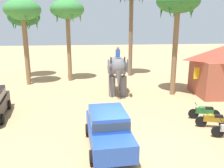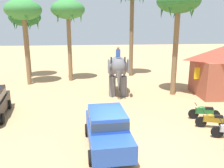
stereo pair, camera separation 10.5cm
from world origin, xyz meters
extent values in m
plane|color=tan|center=(0.00, 0.00, 0.00)|extent=(120.00, 120.00, 0.00)
cube|color=#23479E|center=(-0.68, 0.38, 0.68)|extent=(1.88, 4.17, 0.76)
cube|color=#23479E|center=(-0.69, 0.48, 1.38)|extent=(1.65, 2.17, 0.64)
cube|color=#2D3842|center=(-0.69, 0.48, 1.38)|extent=(1.67, 2.19, 0.35)
cylinder|color=black|center=(0.22, -0.86, 0.30)|extent=(0.21, 0.61, 0.60)
cylinder|color=black|center=(-1.48, -0.93, 0.30)|extent=(0.21, 0.61, 0.60)
cylinder|color=black|center=(0.11, 1.68, 0.30)|extent=(0.21, 0.61, 0.60)
cylinder|color=black|center=(-1.59, 1.61, 0.30)|extent=(0.21, 0.61, 0.60)
cylinder|color=black|center=(-6.30, 3.62, 0.30)|extent=(0.26, 0.62, 0.60)
cylinder|color=black|center=(-6.66, 6.14, 0.30)|extent=(0.26, 0.62, 0.60)
ellipsoid|color=slate|center=(1.02, 9.02, 2.15)|extent=(1.92, 3.25, 1.70)
cylinder|color=slate|center=(1.36, 8.05, 0.80)|extent=(0.52, 0.52, 1.60)
cylinder|color=slate|center=(0.48, 8.14, 0.80)|extent=(0.52, 0.52, 1.60)
cylinder|color=slate|center=(1.56, 9.90, 0.80)|extent=(0.52, 0.52, 1.60)
cylinder|color=slate|center=(0.68, 9.99, 0.80)|extent=(0.52, 0.52, 1.60)
ellipsoid|color=slate|center=(0.85, 7.40, 2.45)|extent=(1.20, 1.11, 1.20)
cube|color=slate|center=(1.57, 7.42, 2.50)|extent=(0.20, 0.81, 0.96)
cube|color=slate|center=(0.14, 7.58, 2.50)|extent=(0.20, 0.81, 0.96)
cone|color=slate|center=(0.80, 6.95, 1.45)|extent=(0.40, 0.40, 1.60)
cone|color=beige|center=(1.06, 6.98, 1.95)|extent=(0.18, 0.57, 0.21)
cone|color=beige|center=(0.55, 7.03, 1.95)|extent=(0.18, 0.57, 0.21)
cube|color=#2D519E|center=(0.93, 8.17, 3.35)|extent=(0.36, 0.27, 0.60)
sphere|color=#A87A56|center=(0.93, 8.17, 3.77)|extent=(0.22, 0.22, 0.22)
cylinder|color=#333338|center=(1.45, 8.12, 2.80)|extent=(0.12, 0.12, 0.55)
cylinder|color=#333338|center=(0.41, 8.23, 2.80)|extent=(0.12, 0.12, 0.55)
cylinder|color=black|center=(4.74, 0.60, 0.30)|extent=(0.60, 0.29, 0.60)
cylinder|color=black|center=(4.83, 0.57, 0.92)|extent=(0.22, 0.53, 0.04)
cylinder|color=black|center=(4.55, 1.86, 0.30)|extent=(0.60, 0.30, 0.60)
cube|color=olive|center=(5.12, 1.66, 0.52)|extent=(1.03, 0.53, 0.32)
ellipsoid|color=olive|center=(4.98, 1.71, 0.70)|extent=(0.49, 0.37, 0.20)
cube|color=black|center=(5.35, 1.58, 0.70)|extent=(0.49, 0.35, 0.12)
cylinder|color=black|center=(4.64, 1.83, 0.92)|extent=(0.22, 0.53, 0.04)
cylinder|color=black|center=(4.69, 3.02, 0.30)|extent=(0.61, 0.25, 0.60)
cylinder|color=black|center=(5.85, 2.72, 0.30)|extent=(0.61, 0.25, 0.60)
cube|color=#23662D|center=(5.27, 2.87, 0.52)|extent=(1.04, 0.45, 0.32)
ellipsoid|color=#23662D|center=(5.12, 2.91, 0.70)|extent=(0.49, 0.34, 0.20)
cube|color=black|center=(5.51, 2.81, 0.70)|extent=(0.48, 0.32, 0.12)
cylinder|color=black|center=(4.78, 3.00, 0.92)|extent=(0.18, 0.54, 0.04)
cylinder|color=brown|center=(5.38, 8.09, 3.48)|extent=(0.40, 0.40, 6.96)
ellipsoid|color=#286B2D|center=(5.38, 8.09, 7.16)|extent=(3.20, 3.20, 1.80)
cone|color=#286B2D|center=(6.58, 8.09, 6.66)|extent=(0.40, 0.92, 1.64)
cone|color=#286B2D|center=(5.75, 9.23, 6.66)|extent=(0.91, 0.57, 1.67)
cone|color=#286B2D|center=(4.41, 8.80, 6.66)|extent=(0.73, 0.83, 1.69)
cone|color=#286B2D|center=(4.41, 7.39, 6.66)|extent=(0.73, 0.83, 1.69)
cone|color=#286B2D|center=(5.75, 6.95, 6.66)|extent=(0.91, 0.57, 1.67)
cylinder|color=brown|center=(-6.83, 12.94, 3.28)|extent=(0.40, 0.40, 6.56)
ellipsoid|color=#337A38|center=(-6.83, 12.94, 6.76)|extent=(3.20, 3.20, 1.80)
cone|color=#337A38|center=(-5.63, 12.94, 6.26)|extent=(0.40, 0.92, 1.64)
cone|color=#337A38|center=(-6.46, 14.08, 6.26)|extent=(0.91, 0.57, 1.67)
cone|color=#337A38|center=(-7.80, 13.65, 6.26)|extent=(0.73, 0.83, 1.69)
cone|color=#337A38|center=(-7.80, 12.24, 6.26)|extent=(0.73, 0.83, 1.69)
cone|color=#337A38|center=(-6.46, 11.80, 6.26)|extent=(0.91, 0.57, 1.67)
cylinder|color=brown|center=(-7.55, 16.40, 3.02)|extent=(0.39, 0.39, 6.05)
ellipsoid|color=#1E5B28|center=(-7.55, 16.40, 6.25)|extent=(3.20, 3.20, 1.80)
cone|color=#1E5B28|center=(-6.35, 16.40, 5.75)|extent=(0.40, 0.92, 1.64)
cone|color=#1E5B28|center=(-7.18, 17.54, 5.75)|extent=(0.91, 0.57, 1.67)
cone|color=#1E5B28|center=(-8.52, 17.10, 5.75)|extent=(0.73, 0.83, 1.69)
cone|color=#1E5B28|center=(-8.52, 15.69, 5.75)|extent=(0.73, 0.83, 1.69)
cone|color=#1E5B28|center=(-7.18, 15.26, 5.75)|extent=(0.91, 0.57, 1.67)
cylinder|color=brown|center=(3.48, 15.74, 4.33)|extent=(0.42, 0.42, 8.66)
cylinder|color=brown|center=(-3.02, 14.10, 3.35)|extent=(0.40, 0.40, 6.70)
ellipsoid|color=#337A38|center=(-3.02, 14.10, 6.90)|extent=(3.20, 3.20, 1.80)
cone|color=#337A38|center=(-1.82, 14.10, 6.40)|extent=(0.40, 0.92, 1.64)
cone|color=#337A38|center=(-2.65, 15.25, 6.40)|extent=(0.91, 0.57, 1.67)
cone|color=#337A38|center=(-3.99, 14.81, 6.40)|extent=(0.73, 0.83, 1.69)
cone|color=#337A38|center=(-3.99, 13.40, 6.40)|extent=(0.73, 0.83, 1.69)
cone|color=#337A38|center=(-2.65, 12.96, 6.40)|extent=(0.91, 0.57, 1.67)
cube|color=#994C38|center=(9.33, 7.46, 1.40)|extent=(4.69, 3.96, 2.80)
cylinder|color=#4C4C51|center=(7.20, 7.29, 1.20)|extent=(0.10, 0.10, 2.40)
cube|color=yellow|center=(7.20, 7.29, 1.85)|extent=(1.00, 0.08, 0.90)
camera|label=1|loc=(-1.72, -9.07, 5.31)|focal=37.00mm
camera|label=2|loc=(-1.61, -9.08, 5.31)|focal=37.00mm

